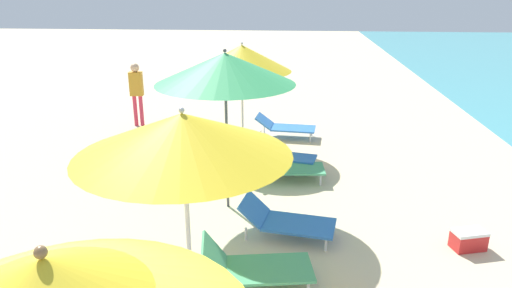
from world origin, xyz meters
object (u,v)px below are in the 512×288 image
(umbrella_third, at_px, (225,69))
(lounger_third_inland, at_px, (285,220))
(lounger_farthest_shoreside, at_px, (285,126))
(person_walking_near, at_px, (136,88))
(lounger_second_shoreside, at_px, (253,266))
(lounger_third_shoreside, at_px, (286,166))
(umbrella_second, at_px, (183,135))
(cooler_box, at_px, (468,240))
(lounger_farthest_inland, at_px, (286,155))
(umbrella_farthest, at_px, (242,58))

(umbrella_third, relative_size, lounger_third_inland, 1.79)
(lounger_farthest_shoreside, xyz_separation_m, person_walking_near, (-4.18, 0.75, 0.79))
(lounger_second_shoreside, xyz_separation_m, lounger_third_inland, (0.41, 1.31, -0.01))
(lounger_third_shoreside, xyz_separation_m, lounger_farthest_shoreside, (-0.09, 2.81, 0.01))
(umbrella_second, relative_size, lounger_third_inland, 1.70)
(umbrella_third, bearing_deg, person_walking_near, 123.78)
(lounger_third_shoreside, xyz_separation_m, cooler_box, (2.84, -2.41, -0.14))
(umbrella_second, height_order, lounger_farthest_inland, umbrella_second)
(umbrella_farthest, bearing_deg, lounger_farthest_shoreside, 46.34)
(lounger_second_shoreside, relative_size, lounger_third_shoreside, 0.99)
(lounger_third_shoreside, bearing_deg, umbrella_farthest, 117.70)
(lounger_farthest_shoreside, height_order, person_walking_near, person_walking_near)
(umbrella_farthest, bearing_deg, person_walking_near, 150.57)
(lounger_second_shoreside, height_order, lounger_farthest_inland, lounger_second_shoreside)
(lounger_third_shoreside, distance_m, person_walking_near, 5.62)
(umbrella_farthest, xyz_separation_m, lounger_farthest_inland, (1.07, -1.16, -1.91))
(umbrella_second, xyz_separation_m, lounger_farthest_inland, (0.97, 5.12, -2.09))
(lounger_farthest_shoreside, bearing_deg, person_walking_near, 175.34)
(umbrella_second, xyz_separation_m, lounger_second_shoreside, (0.62, 0.94, -2.13))
(lounger_farthest_inland, bearing_deg, lounger_farthest_shoreside, 104.16)
(lounger_farthest_shoreside, distance_m, lounger_farthest_inland, 2.21)
(lounger_third_inland, height_order, lounger_farthest_inland, lounger_farthest_inland)
(lounger_second_shoreside, distance_m, umbrella_third, 3.26)
(lounger_farthest_shoreside, height_order, lounger_farthest_inland, lounger_farthest_inland)
(lounger_second_shoreside, bearing_deg, lounger_farthest_inland, 76.27)
(umbrella_second, bearing_deg, lounger_second_shoreside, 56.72)
(lounger_third_shoreside, distance_m, lounger_farthest_shoreside, 2.81)
(umbrella_third, height_order, lounger_farthest_shoreside, umbrella_third)
(umbrella_second, height_order, person_walking_near, umbrella_second)
(lounger_second_shoreside, distance_m, lounger_third_inland, 1.37)
(umbrella_second, distance_m, cooler_box, 4.91)
(lounger_third_shoreside, bearing_deg, umbrella_second, -106.11)
(lounger_farthest_inland, height_order, cooler_box, lounger_farthest_inland)
(lounger_farthest_shoreside, bearing_deg, cooler_box, -55.09)
(lounger_farthest_shoreside, bearing_deg, umbrella_farthest, -128.08)
(umbrella_farthest, distance_m, lounger_farthest_inland, 2.48)
(lounger_second_shoreside, relative_size, umbrella_third, 0.55)
(lounger_third_shoreside, xyz_separation_m, person_walking_near, (-4.27, 3.56, 0.80))
(umbrella_second, bearing_deg, lounger_third_inland, 65.55)
(umbrella_second, distance_m, lounger_farthest_inland, 5.61)
(person_walking_near, bearing_deg, cooler_box, -137.82)
(umbrella_third, xyz_separation_m, lounger_third_inland, (1.06, -0.97, -2.24))
(lounger_third_inland, bearing_deg, umbrella_third, 147.61)
(umbrella_third, height_order, lounger_third_inland, umbrella_third)
(lounger_second_shoreside, bearing_deg, cooler_box, 11.02)
(person_walking_near, xyz_separation_m, cooler_box, (7.11, -5.97, -0.94))
(umbrella_third, xyz_separation_m, lounger_farthest_inland, (1.01, 1.90, -2.20))
(umbrella_second, bearing_deg, umbrella_third, 90.71)
(lounger_farthest_inland, bearing_deg, lounger_third_shoreside, -76.83)
(person_walking_near, distance_m, cooler_box, 9.33)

